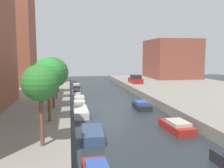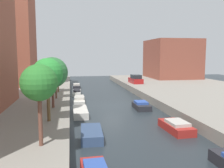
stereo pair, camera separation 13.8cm
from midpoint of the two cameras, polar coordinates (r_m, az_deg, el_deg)
ground_plane at (r=29.23m, az=0.05°, el=-5.25°), size 84.00×84.00×0.00m
quay_right at (r=34.94m, az=25.10°, el=-3.06°), size 20.00×64.00×1.00m
apartment_tower_far at (r=44.81m, az=-24.75°, el=12.54°), size 10.00×8.19×20.07m
low_block_right at (r=56.71m, az=14.04°, el=5.83°), size 10.00×11.54×8.59m
street_tree_0 at (r=13.87m, az=-16.71°, el=0.17°), size 2.07×2.07×4.67m
street_tree_1 at (r=19.02m, az=-14.89°, el=2.32°), size 2.38×2.38×4.93m
street_tree_2 at (r=23.98m, az=-13.85°, el=2.64°), size 2.99×2.99×4.96m
street_tree_3 at (r=29.10m, az=-13.15°, el=2.72°), size 1.92×1.92×4.11m
street_tree_4 at (r=34.07m, az=-12.68°, el=3.28°), size 2.31×2.31×4.27m
parked_car at (r=44.50m, az=5.74°, el=1.08°), size 1.88×4.16×1.59m
moored_boat_left_1 at (r=18.16m, az=-4.69°, el=-11.77°), size 1.70×3.56×0.68m
moored_boat_left_2 at (r=24.93m, az=-7.38°, el=-6.63°), size 1.45×4.13×0.68m
moored_boat_left_3 at (r=31.56m, az=-7.64°, el=-3.75°), size 1.51×4.51×0.84m
moored_boat_left_4 at (r=38.08m, az=-8.27°, el=-1.96°), size 1.42×4.55×0.79m
moored_boat_left_5 at (r=44.79m, az=-8.34°, el=-0.58°), size 1.36×3.44×0.88m
moored_boat_right_1 at (r=20.43m, az=15.22°, el=-9.73°), size 1.78×3.69×0.89m
moored_boat_right_2 at (r=27.74m, az=7.14°, el=-5.16°), size 1.57×3.08×0.87m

